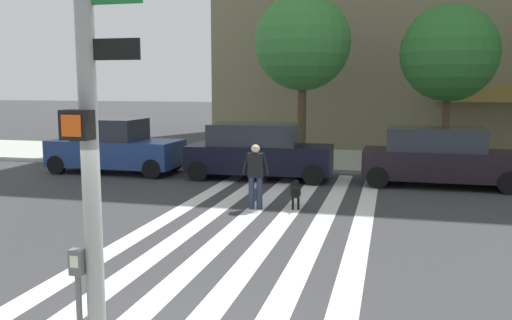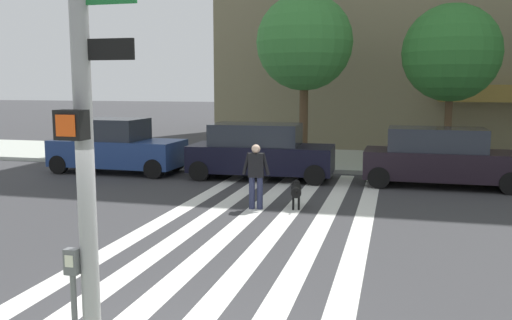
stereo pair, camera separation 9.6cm
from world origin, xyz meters
TOP-DOWN VIEW (x-y plane):
  - ground_plane at (0.00, 6.79)m, footprint 160.00×160.00m
  - sidewalk_far at (0.00, 16.59)m, footprint 80.00×6.00m
  - crosswalk_stripes at (-0.22, 6.79)m, footprint 4.95×12.99m
  - traffic_light_pole at (-0.23, -0.78)m, footprint 0.74×0.46m
  - parking_meter_curbside at (-0.38, -0.82)m, footprint 0.14×0.11m
  - parked_car_near_curb at (-6.93, 12.02)m, footprint 4.64×2.08m
  - parked_car_behind_first at (-1.67, 12.01)m, footprint 4.78×2.13m
  - parked_car_third_in_line at (4.02, 12.02)m, footprint 4.65×1.91m
  - street_tree_nearest at (-0.79, 15.49)m, footprint 3.66×3.66m
  - street_tree_middle at (4.46, 14.97)m, footprint 3.39×3.39m
  - pedestrian_dog_walker at (-0.67, 7.63)m, footprint 0.71×0.30m
  - dog_on_leash at (0.28, 8.06)m, footprint 0.38×1.10m

SIDE VIEW (x-z plane):
  - ground_plane at x=0.00m, z-range 0.00..0.00m
  - crosswalk_stripes at x=-0.22m, z-range 0.00..0.01m
  - sidewalk_far at x=0.00m, z-range 0.00..0.15m
  - dog_on_leash at x=0.28m, z-range 0.12..0.77m
  - parked_car_third_in_line at x=4.02m, z-range -0.01..1.80m
  - parked_car_near_curb at x=-6.93m, z-range -0.05..1.86m
  - parked_car_behind_first at x=-1.67m, z-range -0.01..1.82m
  - pedestrian_dog_walker at x=-0.67m, z-range 0.11..1.75m
  - parking_meter_curbside at x=-0.38m, z-range 0.35..1.71m
  - traffic_light_pole at x=-0.23m, z-range 0.62..6.42m
  - street_tree_middle at x=4.46m, z-range 1.32..7.06m
  - street_tree_nearest at x=-0.79m, z-range 1.49..7.87m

